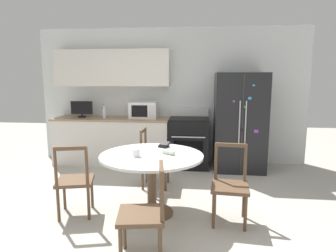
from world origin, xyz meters
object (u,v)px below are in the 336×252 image
(dining_chair_far, at_px, (154,159))
(dining_chair_right, at_px, (230,186))
(oven_range, at_px, (189,142))
(dining_chair_near, at_px, (144,215))
(refrigerator, at_px, (239,122))
(candle_glass, at_px, (136,153))
(countertop_tv, at_px, (82,108))
(counter_bottle, at_px, (104,113))
(dining_chair_left, at_px, (75,181))
(wallet, at_px, (164,145))
(microwave, at_px, (144,110))

(dining_chair_far, height_order, dining_chair_right, same)
(dining_chair_far, bearing_deg, oven_range, 156.37)
(dining_chair_near, xyz_separation_m, dining_chair_right, (0.85, 0.82, 0.00))
(oven_range, relative_size, dining_chair_near, 1.20)
(oven_range, bearing_deg, refrigerator, -3.98)
(candle_glass, bearing_deg, countertop_tv, 124.89)
(dining_chair_far, height_order, candle_glass, dining_chair_far)
(counter_bottle, distance_m, dining_chair_near, 3.25)
(dining_chair_left, bearing_deg, wallet, 14.20)
(oven_range, height_order, counter_bottle, counter_bottle)
(microwave, xyz_separation_m, wallet, (0.59, -1.70, -0.27))
(microwave, xyz_separation_m, candle_glass, (0.32, -2.21, -0.26))
(wallet, bearing_deg, oven_range, 80.65)
(refrigerator, height_order, counter_bottle, refrigerator)
(microwave, relative_size, counter_bottle, 1.90)
(microwave, distance_m, dining_chair_left, 2.37)
(counter_bottle, xyz_separation_m, candle_glass, (1.06, -2.11, -0.21))
(dining_chair_right, bearing_deg, dining_chair_far, -39.65)
(dining_chair_left, height_order, wallet, dining_chair_left)
(microwave, distance_m, counter_bottle, 0.75)
(oven_range, relative_size, wallet, 6.39)
(counter_bottle, height_order, dining_chair_right, counter_bottle)
(microwave, height_order, dining_chair_far, microwave)
(candle_glass, distance_m, wallet, 0.58)
(dining_chair_near, relative_size, candle_glass, 9.88)
(refrigerator, distance_m, countertop_tv, 2.99)
(oven_range, height_order, dining_chair_far, oven_range)
(refrigerator, bearing_deg, microwave, 176.03)
(oven_range, xyz_separation_m, dining_chair_right, (0.55, -2.14, -0.03))
(counter_bottle, distance_m, dining_chair_far, 1.64)
(refrigerator, relative_size, dining_chair_far, 1.94)
(dining_chair_far, relative_size, candle_glass, 9.88)
(dining_chair_far, bearing_deg, counter_bottle, -133.43)
(oven_range, distance_m, candle_glass, 2.24)
(microwave, distance_m, wallet, 1.82)
(wallet, bearing_deg, dining_chair_left, -152.03)
(countertop_tv, distance_m, dining_chair_far, 2.06)
(candle_glass, bearing_deg, wallet, 62.14)
(refrigerator, xyz_separation_m, counter_bottle, (-2.51, 0.02, 0.13))
(counter_bottle, xyz_separation_m, dining_chair_right, (2.15, -2.10, -0.57))
(oven_range, relative_size, microwave, 2.12)
(refrigerator, bearing_deg, oven_range, 176.02)
(oven_range, distance_m, counter_bottle, 1.69)
(dining_chair_near, height_order, dining_chair_left, same)
(counter_bottle, bearing_deg, candle_glass, -63.22)
(oven_range, xyz_separation_m, candle_glass, (-0.54, -2.15, 0.32))
(refrigerator, bearing_deg, wallet, -126.65)
(counter_bottle, height_order, dining_chair_left, counter_bottle)
(dining_chair_near, height_order, wallet, dining_chair_near)
(refrigerator, xyz_separation_m, wallet, (-1.18, -1.58, -0.09))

